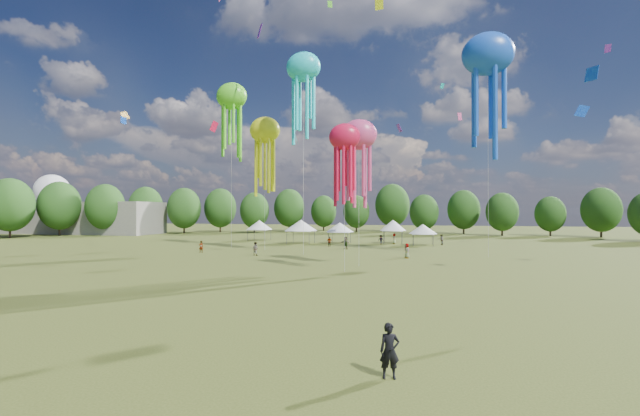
# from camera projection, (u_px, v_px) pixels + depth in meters

# --- Properties ---
(ground) EXTENTS (300.00, 300.00, 0.00)m
(ground) POSITION_uv_depth(u_px,v_px,m) (176.00, 350.00, 16.59)
(ground) COLOR #384416
(ground) RESTS_ON ground
(observer_main) EXTENTS (0.77, 0.59, 1.89)m
(observer_main) POSITION_uv_depth(u_px,v_px,m) (390.00, 351.00, 13.79)
(observer_main) COLOR black
(observer_main) RESTS_ON ground
(spectator_near) EXTENTS (0.97, 0.83, 1.74)m
(spectator_near) POSITION_uv_depth(u_px,v_px,m) (255.00, 249.00, 51.73)
(spectator_near) COLOR gray
(spectator_near) RESTS_ON ground
(spectators_far) EXTENTS (34.15, 22.15, 1.89)m
(spectators_far) POSITION_uv_depth(u_px,v_px,m) (372.00, 242.00, 62.76)
(spectators_far) COLOR gray
(spectators_far) RESTS_ON ground
(festival_tents) EXTENTS (35.54, 10.49, 4.22)m
(festival_tents) POSITION_uv_depth(u_px,v_px,m) (333.00, 226.00, 71.71)
(festival_tents) COLOR #47474C
(festival_tents) RESTS_ON ground
(show_kites) EXTENTS (42.74, 23.90, 28.16)m
(show_kites) POSITION_uv_depth(u_px,v_px,m) (353.00, 106.00, 53.13)
(show_kites) COLOR yellow
(show_kites) RESTS_ON ground
(small_kites) EXTENTS (68.24, 55.44, 42.08)m
(small_kites) POSITION_uv_depth(u_px,v_px,m) (324.00, 43.00, 58.40)
(small_kites) COLOR yellow
(small_kites) RESTS_ON ground
(treeline) EXTENTS (201.57, 95.24, 13.43)m
(treeline) POSITION_uv_depth(u_px,v_px,m) (339.00, 207.00, 78.50)
(treeline) COLOR #38281C
(treeline) RESTS_ON ground
(hangar) EXTENTS (40.00, 12.00, 8.00)m
(hangar) POSITION_uv_depth(u_px,v_px,m) (84.00, 218.00, 102.52)
(hangar) COLOR gray
(hangar) RESTS_ON ground
(radome) EXTENTS (9.00, 9.00, 16.00)m
(radome) POSITION_uv_depth(u_px,v_px,m) (52.00, 196.00, 111.90)
(radome) COLOR white
(radome) RESTS_ON ground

